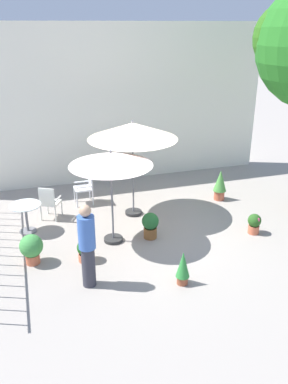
{
  "coord_description": "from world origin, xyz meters",
  "views": [
    {
      "loc": [
        -2.57,
        -8.13,
        4.66
      ],
      "look_at": [
        0.0,
        0.15,
        1.01
      ],
      "focal_mm": 37.37,
      "sensor_mm": 36.0,
      "label": 1
    }
  ],
  "objects_px": {
    "patio_umbrella_1": "(111,160)",
    "cafe_table_0": "(26,213)",
    "potted_plant_4": "(254,223)",
    "patio_chair_1": "(49,201)",
    "potted_plant_0": "(220,184)",
    "standing_person": "(87,245)",
    "potted_plant_2": "(31,248)",
    "potted_plant_5": "(85,250)",
    "potted_plant_3": "(150,224)",
    "patio_umbrella_0": "(133,131)",
    "patio_chair_0": "(86,186)",
    "potted_plant_1": "(183,267)"
  },
  "relations": [
    {
      "from": "potted_plant_0",
      "to": "potted_plant_2",
      "type": "bearing_deg",
      "value": -160.82
    },
    {
      "from": "potted_plant_2",
      "to": "potted_plant_5",
      "type": "xyz_separation_m",
      "value": [
        1.08,
        -0.23,
        -0.12
      ]
    },
    {
      "from": "potted_plant_3",
      "to": "standing_person",
      "type": "bearing_deg",
      "value": -140.19
    },
    {
      "from": "potted_plant_4",
      "to": "potted_plant_5",
      "type": "relative_size",
      "value": 1.01
    },
    {
      "from": "cafe_table_0",
      "to": "patio_chair_1",
      "type": "xyz_separation_m",
      "value": [
        0.59,
        0.52,
        0.01
      ]
    },
    {
      "from": "patio_chair_0",
      "to": "patio_chair_1",
      "type": "xyz_separation_m",
      "value": [
        -1.06,
        -0.75,
        0.0
      ]
    },
    {
      "from": "patio_chair_1",
      "to": "standing_person",
      "type": "height_order",
      "value": "standing_person"
    },
    {
      "from": "cafe_table_0",
      "to": "potted_plant_0",
      "type": "bearing_deg",
      "value": 3.98
    },
    {
      "from": "potted_plant_0",
      "to": "patio_chair_0",
      "type": "bearing_deg",
      "value": 166.34
    },
    {
      "from": "potted_plant_0",
      "to": "potted_plant_5",
      "type": "bearing_deg",
      "value": -153.74
    },
    {
      "from": "patio_chair_0",
      "to": "potted_plant_0",
      "type": "relative_size",
      "value": 1.0
    },
    {
      "from": "cafe_table_0",
      "to": "standing_person",
      "type": "bearing_deg",
      "value": -67.74
    },
    {
      "from": "patio_chair_1",
      "to": "potted_plant_3",
      "type": "bearing_deg",
      "value": -37.81
    },
    {
      "from": "patio_umbrella_0",
      "to": "potted_plant_0",
      "type": "distance_m",
      "value": 3.15
    },
    {
      "from": "potted_plant_1",
      "to": "standing_person",
      "type": "height_order",
      "value": "standing_person"
    },
    {
      "from": "potted_plant_2",
      "to": "standing_person",
      "type": "distance_m",
      "value": 1.58
    },
    {
      "from": "patio_chair_1",
      "to": "potted_plant_0",
      "type": "relative_size",
      "value": 1.02
    },
    {
      "from": "potted_plant_2",
      "to": "potted_plant_5",
      "type": "height_order",
      "value": "potted_plant_2"
    },
    {
      "from": "potted_plant_0",
      "to": "potted_plant_4",
      "type": "xyz_separation_m",
      "value": [
        -0.13,
        -2.06,
        -0.21
      ]
    },
    {
      "from": "potted_plant_2",
      "to": "potted_plant_5",
      "type": "distance_m",
      "value": 1.11
    },
    {
      "from": "potted_plant_0",
      "to": "patio_chair_1",
      "type": "bearing_deg",
      "value": 178.25
    },
    {
      "from": "potted_plant_2",
      "to": "standing_person",
      "type": "bearing_deg",
      "value": -47.7
    },
    {
      "from": "patio_chair_0",
      "to": "patio_umbrella_1",
      "type": "bearing_deg",
      "value": -84.36
    },
    {
      "from": "patio_chair_0",
      "to": "potted_plant_5",
      "type": "relative_size",
      "value": 1.78
    },
    {
      "from": "cafe_table_0",
      "to": "standing_person",
      "type": "height_order",
      "value": "standing_person"
    },
    {
      "from": "cafe_table_0",
      "to": "patio_chair_1",
      "type": "height_order",
      "value": "patio_chair_1"
    },
    {
      "from": "potted_plant_5",
      "to": "cafe_table_0",
      "type": "bearing_deg",
      "value": 123.59
    },
    {
      "from": "potted_plant_5",
      "to": "standing_person",
      "type": "bearing_deg",
      "value": -95.0
    },
    {
      "from": "potted_plant_2",
      "to": "standing_person",
      "type": "relative_size",
      "value": 0.39
    },
    {
      "from": "patio_umbrella_1",
      "to": "cafe_table_0",
      "type": "bearing_deg",
      "value": 150.84
    },
    {
      "from": "patio_umbrella_0",
      "to": "standing_person",
      "type": "bearing_deg",
      "value": -121.14
    },
    {
      "from": "standing_person",
      "to": "potted_plant_2",
      "type": "bearing_deg",
      "value": 132.3
    },
    {
      "from": "potted_plant_1",
      "to": "potted_plant_5",
      "type": "relative_size",
      "value": 1.42
    },
    {
      "from": "patio_chair_1",
      "to": "potted_plant_1",
      "type": "relative_size",
      "value": 1.29
    },
    {
      "from": "potted_plant_2",
      "to": "potted_plant_3",
      "type": "xyz_separation_m",
      "value": [
        2.7,
        0.31,
        -0.03
      ]
    },
    {
      "from": "potted_plant_5",
      "to": "potted_plant_0",
      "type": "bearing_deg",
      "value": 26.26
    },
    {
      "from": "standing_person",
      "to": "potted_plant_3",
      "type": "bearing_deg",
      "value": 39.81
    },
    {
      "from": "cafe_table_0",
      "to": "standing_person",
      "type": "xyz_separation_m",
      "value": [
        1.05,
        -2.57,
        0.38
      ]
    },
    {
      "from": "patio_umbrella_0",
      "to": "potted_plant_0",
      "type": "bearing_deg",
      "value": 3.9
    },
    {
      "from": "cafe_table_0",
      "to": "potted_plant_4",
      "type": "xyz_separation_m",
      "value": [
        5.19,
        -1.69,
        -0.23
      ]
    },
    {
      "from": "potted_plant_3",
      "to": "patio_umbrella_1",
      "type": "bearing_deg",
      "value": 172.8
    },
    {
      "from": "patio_umbrella_0",
      "to": "potted_plant_4",
      "type": "relative_size",
      "value": 5.03
    },
    {
      "from": "patio_umbrella_1",
      "to": "potted_plant_1",
      "type": "height_order",
      "value": "patio_umbrella_1"
    },
    {
      "from": "potted_plant_4",
      "to": "potted_plant_5",
      "type": "height_order",
      "value": "potted_plant_4"
    },
    {
      "from": "potted_plant_4",
      "to": "cafe_table_0",
      "type": "bearing_deg",
      "value": 161.98
    },
    {
      "from": "patio_umbrella_0",
      "to": "potted_plant_5",
      "type": "xyz_separation_m",
      "value": [
        -1.59,
        -1.89,
        -1.98
      ]
    },
    {
      "from": "cafe_table_0",
      "to": "potted_plant_3",
      "type": "height_order",
      "value": "cafe_table_0"
    },
    {
      "from": "potted_plant_2",
      "to": "potted_plant_3",
      "type": "bearing_deg",
      "value": 6.48
    },
    {
      "from": "patio_umbrella_0",
      "to": "potted_plant_2",
      "type": "xyz_separation_m",
      "value": [
        -2.68,
        -1.66,
        -1.86
      ]
    },
    {
      "from": "standing_person",
      "to": "patio_chair_1",
      "type": "bearing_deg",
      "value": 98.53
    }
  ]
}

